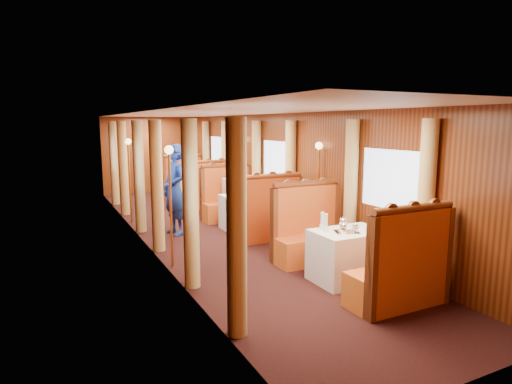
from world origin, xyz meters
TOP-DOWN VIEW (x-y plane):
  - floor at (0.00, 0.00)m, footprint 3.00×12.00m
  - ceiling at (0.00, 0.00)m, footprint 3.00×12.00m
  - wall_far at (0.00, 6.00)m, footprint 3.00×0.01m
  - wall_near at (0.00, -6.00)m, footprint 3.00×0.01m
  - wall_left at (-1.50, 0.00)m, footprint 0.01×12.00m
  - wall_right at (1.50, 0.00)m, footprint 0.01×12.00m
  - doorway_far at (0.00, 5.97)m, footprint 0.80×0.04m
  - table_near at (0.75, -3.50)m, footprint 1.05×0.72m
  - banquette_near_fwd at (0.75, -4.51)m, footprint 1.30×0.55m
  - banquette_near_aft at (0.75, -2.49)m, footprint 1.30×0.55m
  - table_mid at (0.75, 0.00)m, footprint 1.05×0.72m
  - banquette_mid_fwd at (0.75, -1.01)m, footprint 1.30×0.55m
  - banquette_mid_aft at (0.75, 1.01)m, footprint 1.30×0.55m
  - table_far at (0.75, 3.50)m, footprint 1.05×0.72m
  - banquette_far_fwd at (0.75, 2.49)m, footprint 1.30×0.55m
  - banquette_far_aft at (0.75, 4.51)m, footprint 1.30×0.55m
  - tea_tray at (0.64, -3.58)m, footprint 0.41×0.37m
  - teapot_left at (0.53, -3.64)m, footprint 0.19×0.16m
  - teapot_right at (0.74, -3.63)m, footprint 0.15×0.12m
  - teapot_back at (0.68, -3.43)m, footprint 0.20×0.18m
  - fruit_plate at (1.04, -3.64)m, footprint 0.22×0.22m
  - cup_inboard at (0.39, -3.41)m, footprint 0.08×0.08m
  - cup_outboard at (0.42, -3.29)m, footprint 0.08×0.08m
  - rose_vase_mid at (0.76, 0.02)m, footprint 0.06×0.06m
  - rose_vase_far at (0.72, 3.52)m, footprint 0.06×0.06m
  - window_left_near at (-1.49, -3.50)m, footprint 0.01×1.20m
  - curtain_left_near_a at (-1.38, -4.28)m, footprint 0.22×0.22m
  - curtain_left_near_b at (-1.38, -2.72)m, footprint 0.22×0.22m
  - window_right_near at (1.49, -3.50)m, footprint 0.01×1.20m
  - curtain_right_near_a at (1.38, -4.28)m, footprint 0.22×0.22m
  - curtain_right_near_b at (1.38, -2.72)m, footprint 0.22×0.22m
  - window_left_mid at (-1.49, 0.00)m, footprint 0.01×1.20m
  - curtain_left_mid_a at (-1.38, -0.78)m, footprint 0.22×0.22m
  - curtain_left_mid_b at (-1.38, 0.78)m, footprint 0.22×0.22m
  - window_right_mid at (1.49, 0.00)m, footprint 0.01×1.20m
  - curtain_right_mid_a at (1.38, -0.78)m, footprint 0.22×0.22m
  - curtain_right_mid_b at (1.38, 0.78)m, footprint 0.22×0.22m
  - window_left_far at (-1.49, 3.50)m, footprint 0.01×1.20m
  - curtain_left_far_a at (-1.38, 2.72)m, footprint 0.22×0.22m
  - curtain_left_far_b at (-1.38, 4.28)m, footprint 0.22×0.22m
  - window_right_far at (1.49, 3.50)m, footprint 0.01×1.20m
  - curtain_right_far_a at (1.38, 2.72)m, footprint 0.22×0.22m
  - curtain_right_far_b at (1.38, 4.28)m, footprint 0.22×0.22m
  - sconce_left_fore at (-1.40, -1.75)m, footprint 0.14×0.14m
  - sconce_right_fore at (1.40, -1.75)m, footprint 0.14×0.14m
  - sconce_left_aft at (-1.40, 1.75)m, footprint 0.14×0.14m
  - sconce_right_aft at (1.40, 1.75)m, footprint 0.14×0.14m
  - steward at (-0.78, 0.23)m, footprint 0.58×0.76m
  - passenger at (0.75, 0.79)m, footprint 0.40×0.44m

SIDE VIEW (x-z plane):
  - floor at x=0.00m, z-range -0.01..0.01m
  - table_near at x=0.75m, z-range 0.00..0.75m
  - table_mid at x=0.75m, z-range 0.00..0.75m
  - table_far at x=0.75m, z-range 0.00..0.75m
  - banquette_near_fwd at x=0.75m, z-range -0.25..1.09m
  - banquette_near_aft at x=0.75m, z-range -0.25..1.09m
  - banquette_mid_fwd at x=0.75m, z-range -0.25..1.09m
  - banquette_mid_aft at x=0.75m, z-range -0.25..1.09m
  - banquette_far_fwd at x=0.75m, z-range -0.25..1.09m
  - banquette_far_aft at x=0.75m, z-range -0.25..1.09m
  - passenger at x=0.75m, z-range 0.36..1.12m
  - tea_tray at x=0.64m, z-range 0.75..0.76m
  - fruit_plate at x=1.04m, z-range 0.74..0.80m
  - teapot_right at x=0.74m, z-range 0.75..0.86m
  - teapot_left at x=0.53m, z-range 0.75..0.88m
  - teapot_back at x=0.68m, z-range 0.75..0.89m
  - cup_inboard at x=0.39m, z-range 0.72..0.99m
  - cup_outboard at x=0.42m, z-range 0.72..0.99m
  - rose_vase_mid at x=0.76m, z-range 0.75..1.11m
  - rose_vase_far at x=0.72m, z-range 0.75..1.11m
  - steward at x=-0.78m, z-range 0.00..1.87m
  - doorway_far at x=0.00m, z-range 0.00..2.00m
  - curtain_left_near_a at x=-1.38m, z-range 0.00..2.35m
  - curtain_left_near_b at x=-1.38m, z-range 0.00..2.35m
  - curtain_right_near_a at x=1.38m, z-range 0.00..2.35m
  - curtain_right_near_b at x=1.38m, z-range 0.00..2.35m
  - curtain_left_mid_a at x=-1.38m, z-range 0.00..2.35m
  - curtain_left_mid_b at x=-1.38m, z-range 0.00..2.35m
  - curtain_right_mid_a at x=1.38m, z-range 0.00..2.35m
  - curtain_right_mid_b at x=1.38m, z-range 0.00..2.35m
  - curtain_left_far_a at x=-1.38m, z-range 0.00..2.35m
  - curtain_left_far_b at x=-1.38m, z-range 0.00..2.35m
  - curtain_right_far_a at x=1.38m, z-range 0.00..2.35m
  - curtain_right_far_b at x=1.38m, z-range 0.00..2.35m
  - wall_far at x=0.00m, z-range 0.00..2.50m
  - wall_near at x=0.00m, z-range 0.00..2.50m
  - wall_left at x=-1.50m, z-range 0.00..2.50m
  - wall_right at x=1.50m, z-range 0.00..2.50m
  - sconce_left_fore at x=-1.40m, z-range 0.41..2.36m
  - sconce_right_fore at x=1.40m, z-range 0.41..2.36m
  - sconce_left_aft at x=-1.40m, z-range 0.41..2.36m
  - sconce_right_aft at x=1.40m, z-range 0.41..2.36m
  - window_left_near at x=-1.49m, z-range 1.00..1.90m
  - window_right_near at x=1.49m, z-range 1.00..1.90m
  - window_left_mid at x=-1.49m, z-range 1.00..1.90m
  - window_right_mid at x=1.49m, z-range 1.00..1.90m
  - window_left_far at x=-1.49m, z-range 1.00..1.90m
  - window_right_far at x=1.49m, z-range 1.00..1.90m
  - ceiling at x=0.00m, z-range 2.49..2.51m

